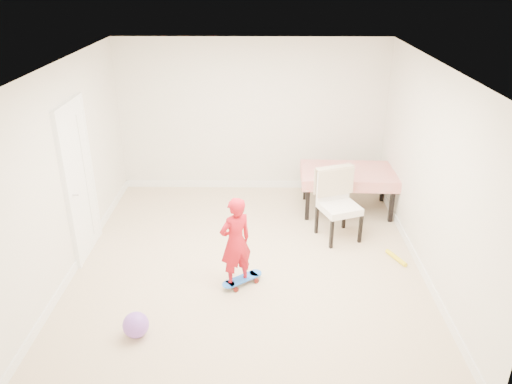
{
  "coord_description": "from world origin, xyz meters",
  "views": [
    {
      "loc": [
        0.18,
        -5.67,
        3.63
      ],
      "look_at": [
        0.1,
        0.2,
        0.95
      ],
      "focal_mm": 35.0,
      "sensor_mm": 36.0,
      "label": 1
    }
  ],
  "objects_px": {
    "balloon": "(136,325)",
    "child": "(236,244)",
    "dining_table": "(347,190)",
    "dining_chair": "(340,206)",
    "skateboard": "(242,281)"
  },
  "relations": [
    {
      "from": "dining_table",
      "to": "skateboard",
      "type": "height_order",
      "value": "dining_table"
    },
    {
      "from": "child",
      "to": "balloon",
      "type": "xyz_separation_m",
      "value": [
        -1.02,
        -0.95,
        -0.44
      ]
    },
    {
      "from": "dining_chair",
      "to": "child",
      "type": "bearing_deg",
      "value": -160.7
    },
    {
      "from": "skateboard",
      "to": "dining_table",
      "type": "bearing_deg",
      "value": 15.38
    },
    {
      "from": "dining_chair",
      "to": "child",
      "type": "height_order",
      "value": "child"
    },
    {
      "from": "dining_table",
      "to": "dining_chair",
      "type": "distance_m",
      "value": 0.97
    },
    {
      "from": "balloon",
      "to": "child",
      "type": "bearing_deg",
      "value": 42.83
    },
    {
      "from": "skateboard",
      "to": "dining_chair",
      "type": "bearing_deg",
      "value": 4.08
    },
    {
      "from": "skateboard",
      "to": "child",
      "type": "distance_m",
      "value": 0.54
    },
    {
      "from": "dining_chair",
      "to": "dining_table",
      "type": "bearing_deg",
      "value": 53.36
    },
    {
      "from": "skateboard",
      "to": "balloon",
      "type": "distance_m",
      "value": 1.46
    },
    {
      "from": "dining_table",
      "to": "balloon",
      "type": "relative_size",
      "value": 5.25
    },
    {
      "from": "dining_table",
      "to": "dining_chair",
      "type": "relative_size",
      "value": 1.43
    },
    {
      "from": "dining_table",
      "to": "child",
      "type": "height_order",
      "value": "child"
    },
    {
      "from": "dining_table",
      "to": "skateboard",
      "type": "relative_size",
      "value": 2.6
    }
  ]
}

